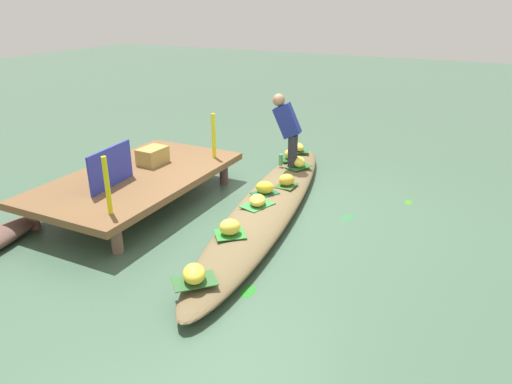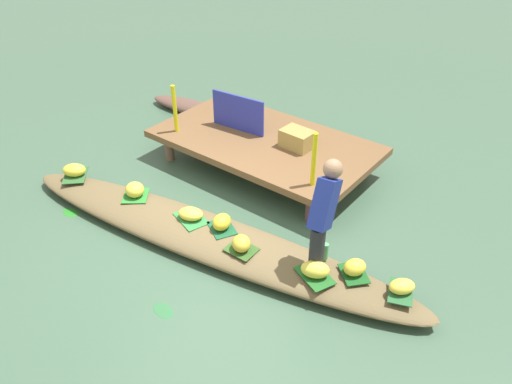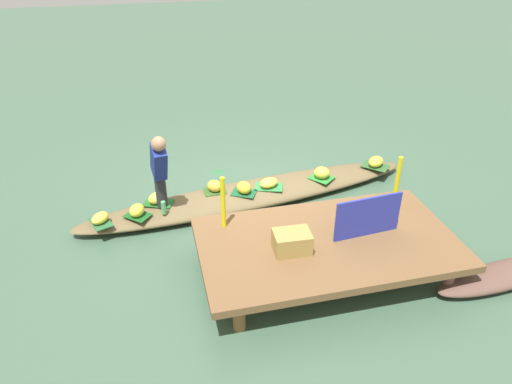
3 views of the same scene
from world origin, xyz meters
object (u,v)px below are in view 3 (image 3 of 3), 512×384
(banana_bunch_7, at_px, (322,173))
(market_banner, at_px, (368,217))
(banana_bunch_0, at_px, (100,218))
(banana_bunch_1, at_px, (269,183))
(produce_crate, at_px, (292,242))
(moored_boat, at_px, (504,275))
(water_bottle, at_px, (164,208))
(vendor_person, at_px, (159,167))
(banana_bunch_2, at_px, (215,186))
(banana_bunch_5, at_px, (137,210))
(banana_bunch_3, at_px, (158,198))
(vendor_boat, at_px, (252,194))
(banana_bunch_4, at_px, (244,188))
(banana_bunch_6, at_px, (376,162))

(banana_bunch_7, xyz_separation_m, market_banner, (0.14, 1.93, 0.41))
(banana_bunch_0, height_order, banana_bunch_1, banana_bunch_0)
(produce_crate, bearing_deg, banana_bunch_1, -96.80)
(moored_boat, bearing_deg, water_bottle, -34.78)
(market_banner, xyz_separation_m, produce_crate, (1.00, 0.09, -0.14))
(vendor_person, xyz_separation_m, market_banner, (-2.42, 1.57, -0.19))
(banana_bunch_2, height_order, banana_bunch_5, banana_bunch_2)
(moored_boat, height_order, water_bottle, water_bottle)
(moored_boat, relative_size, banana_bunch_5, 8.01)
(banana_bunch_5, xyz_separation_m, market_banner, (-2.80, 1.48, 0.41))
(vendor_person, bearing_deg, banana_bunch_2, -156.79)
(moored_boat, relative_size, banana_bunch_1, 6.40)
(water_bottle, bearing_deg, banana_bunch_3, -78.43)
(banana_bunch_3, height_order, water_bottle, water_bottle)
(banana_bunch_3, relative_size, water_bottle, 1.54)
(vendor_boat, relative_size, banana_bunch_4, 21.18)
(water_bottle, bearing_deg, moored_boat, 151.36)
(banana_bunch_5, height_order, produce_crate, produce_crate)
(banana_bunch_1, bearing_deg, banana_bunch_0, 9.27)
(banana_bunch_1, bearing_deg, market_banner, 112.67)
(banana_bunch_7, height_order, produce_crate, produce_crate)
(banana_bunch_4, bearing_deg, banana_bunch_7, -172.57)
(moored_boat, relative_size, banana_bunch_2, 8.25)
(moored_boat, distance_m, banana_bunch_4, 3.72)
(banana_bunch_0, relative_size, banana_bunch_6, 0.87)
(vendor_boat, xyz_separation_m, moored_boat, (-2.61, 2.61, -0.02))
(vendor_person, distance_m, produce_crate, 2.21)
(banana_bunch_3, distance_m, vendor_person, 0.64)
(vendor_boat, distance_m, banana_bunch_6, 2.24)
(vendor_boat, bearing_deg, market_banner, 110.27)
(banana_bunch_6, bearing_deg, banana_bunch_5, 8.85)
(banana_bunch_1, relative_size, banana_bunch_5, 1.25)
(banana_bunch_0, height_order, water_bottle, water_bottle)
(banana_bunch_1, bearing_deg, banana_bunch_7, -174.69)
(vendor_boat, height_order, moored_boat, vendor_boat)
(banana_bunch_4, bearing_deg, banana_bunch_2, -20.55)
(banana_bunch_3, relative_size, vendor_person, 0.25)
(banana_bunch_3, xyz_separation_m, banana_bunch_5, (0.31, 0.28, 0.00))
(banana_bunch_5, distance_m, banana_bunch_6, 4.04)
(vendor_boat, xyz_separation_m, banana_bunch_7, (-1.18, -0.05, 0.21))
(vendor_person, xyz_separation_m, water_bottle, (0.01, 0.11, -0.59))
(moored_boat, xyz_separation_m, banana_bunch_2, (3.19, -2.64, 0.23))
(water_bottle, relative_size, produce_crate, 0.45)
(banana_bunch_3, bearing_deg, banana_bunch_1, -177.44)
(water_bottle, xyz_separation_m, market_banner, (-2.43, 1.46, 0.41))
(vendor_boat, height_order, banana_bunch_5, banana_bunch_5)
(market_banner, bearing_deg, banana_bunch_4, -61.01)
(produce_crate, bearing_deg, banana_bunch_5, -41.13)
(moored_boat, height_order, produce_crate, produce_crate)
(banana_bunch_5, height_order, market_banner, market_banner)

